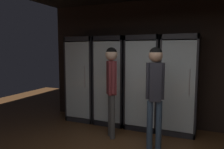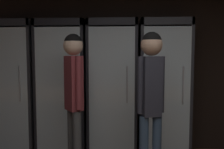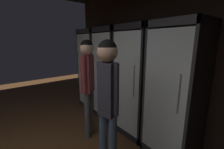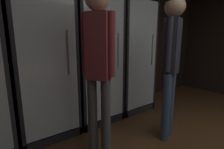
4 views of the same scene
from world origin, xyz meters
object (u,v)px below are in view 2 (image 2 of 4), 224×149
(cooler_left, at_px, (64,89))
(cooler_right, at_px, (163,90))
(cooler_far_left, at_px, (16,89))
(shopper_near, at_px, (151,91))
(shopper_far, at_px, (74,86))
(cooler_center, at_px, (113,90))

(cooler_left, xyz_separation_m, cooler_right, (1.49, 0.00, 0.00))
(cooler_far_left, xyz_separation_m, shopper_near, (1.95, -1.05, 0.14))
(shopper_near, bearing_deg, shopper_far, 165.72)
(shopper_near, bearing_deg, cooler_center, 113.82)
(cooler_center, relative_size, cooler_right, 1.00)
(cooler_center, bearing_deg, shopper_far, -116.95)
(cooler_far_left, bearing_deg, cooler_left, -0.04)
(cooler_right, bearing_deg, cooler_far_left, -179.98)
(cooler_far_left, relative_size, cooler_center, 1.00)
(cooler_far_left, xyz_separation_m, cooler_right, (2.23, 0.00, 0.00))
(cooler_left, height_order, cooler_right, same)
(cooler_right, height_order, shopper_far, cooler_right)
(cooler_far_left, bearing_deg, cooler_center, 0.04)
(cooler_far_left, distance_m, cooler_left, 0.74)
(cooler_far_left, xyz_separation_m, shopper_far, (1.07, -0.82, 0.15))
(cooler_left, relative_size, cooler_center, 1.00)
(cooler_far_left, height_order, cooler_left, same)
(cooler_left, distance_m, cooler_right, 1.49)
(cooler_center, bearing_deg, cooler_right, -0.02)
(cooler_left, xyz_separation_m, shopper_near, (1.21, -1.05, 0.14))
(shopper_near, bearing_deg, cooler_right, 75.05)
(cooler_far_left, distance_m, cooler_center, 1.49)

